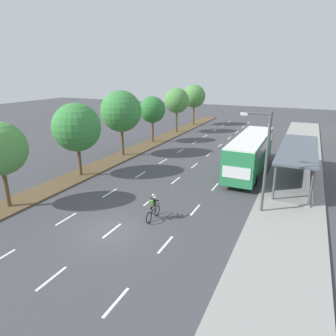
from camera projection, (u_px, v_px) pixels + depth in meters
ground_plane at (111, 232)px, 17.58m from camera, size 140.00×140.00×0.00m
median_strip at (149, 144)px, 38.14m from camera, size 2.60×52.00×0.12m
sidewalk_right at (298, 161)px, 31.09m from camera, size 4.50×52.00×0.15m
lane_divider_left at (180, 151)px, 35.29m from camera, size 0.14×48.84×0.01m
lane_divider_center at (209, 154)px, 33.89m from camera, size 0.14×48.84×0.01m
lane_divider_right at (240, 158)px, 32.49m from camera, size 0.14×48.84×0.01m
bus_shelter at (300, 162)px, 24.68m from camera, size 2.90×10.95×2.86m
bus at (250, 150)px, 27.32m from camera, size 2.54×11.29×3.37m
cyclist at (153, 208)px, 18.81m from camera, size 0.46×1.82×1.71m
median_tree_second at (77, 127)px, 25.55m from camera, size 4.13×4.13×6.33m
median_tree_third at (121, 111)px, 31.72m from camera, size 4.36×4.36×6.96m
median_tree_fourth at (152, 110)px, 38.18m from camera, size 3.34×3.34×5.82m
median_tree_fifth at (177, 101)px, 44.15m from camera, size 3.64×3.64×6.50m
median_tree_farthest at (194, 96)px, 50.32m from camera, size 3.78×3.78×6.69m
streetlight at (264, 156)px, 18.81m from camera, size 1.91×0.24×6.50m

